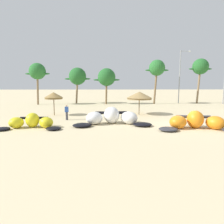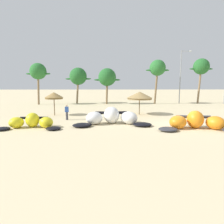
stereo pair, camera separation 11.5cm
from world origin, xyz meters
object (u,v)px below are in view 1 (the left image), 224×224
(palm_leftmost, at_px, (37,72))
(palm_center_left, at_px, (157,68))
(beach_umbrella_near_van, at_px, (54,96))
(lamppost_west, at_px, (180,74))
(beach_umbrella_middle, at_px, (139,96))
(palm_center_right, at_px, (200,67))
(palm_left_of_gap, at_px, (107,77))
(kite_left, at_px, (112,118))
(palm_left, at_px, (78,77))
(kite_far_left, at_px, (31,122))
(person_near_kites, at_px, (67,112))
(kite_left_of_center, at_px, (196,122))

(palm_leftmost, xyz_separation_m, palm_center_left, (22.43, 0.95, 0.73))
(beach_umbrella_near_van, distance_m, lamppost_west, 26.12)
(beach_umbrella_middle, relative_size, palm_leftmost, 0.42)
(palm_center_right, xyz_separation_m, lamppost_west, (-3.71, 0.39, -1.34))
(beach_umbrella_near_van, height_order, beach_umbrella_middle, beach_umbrella_middle)
(beach_umbrella_near_van, distance_m, palm_left_of_gap, 15.48)
(kite_left, bearing_deg, beach_umbrella_near_van, 141.36)
(palm_leftmost, height_order, palm_left, palm_leftmost)
(palm_leftmost, relative_size, palm_center_left, 0.91)
(kite_far_left, distance_m, palm_center_left, 27.49)
(palm_leftmost, xyz_separation_m, palm_left_of_gap, (12.78, 0.52, -1.00))
(beach_umbrella_middle, bearing_deg, palm_center_left, 68.09)
(beach_umbrella_near_van, bearing_deg, person_near_kites, -55.79)
(palm_left, bearing_deg, person_near_kites, -85.42)
(palm_center_left, bearing_deg, kite_far_left, -127.18)
(kite_left, height_order, palm_left, palm_left)
(kite_left, distance_m, palm_left, 22.27)
(palm_left_of_gap, bearing_deg, person_near_kites, -103.93)
(kite_far_left, relative_size, palm_left, 0.82)
(kite_left_of_center, height_order, palm_center_left, palm_center_left)
(palm_left_of_gap, distance_m, palm_center_left, 9.82)
(kite_left_of_center, xyz_separation_m, palm_center_left, (1.98, 22.02, 6.22))
(palm_left, bearing_deg, lamppost_west, -0.49)
(kite_left_of_center, xyz_separation_m, beach_umbrella_middle, (-3.57, 8.22, 1.80))
(palm_left_of_gap, bearing_deg, palm_left, 165.30)
(kite_left_of_center, bearing_deg, palm_center_right, 64.73)
(person_near_kites, bearing_deg, lamppost_west, 44.29)
(palm_leftmost, bearing_deg, kite_far_left, -72.91)
(palm_center_right, bearing_deg, beach_umbrella_near_van, -149.13)
(palm_left, bearing_deg, kite_far_left, -92.07)
(palm_center_right, bearing_deg, palm_leftmost, -177.31)
(person_near_kites, relative_size, palm_center_right, 0.19)
(beach_umbrella_near_van, bearing_deg, lamppost_west, 35.82)
(kite_left, height_order, person_near_kites, person_near_kites)
(lamppost_west, bearing_deg, kite_left_of_center, -106.82)
(kite_far_left, xyz_separation_m, beach_umbrella_near_van, (0.12, 7.06, 1.92))
(person_near_kites, bearing_deg, palm_leftmost, 117.39)
(beach_umbrella_near_van, height_order, lamppost_west, lamppost_west)
(kite_left, xyz_separation_m, palm_center_right, (17.79, 20.30, 6.48))
(beach_umbrella_middle, height_order, palm_left, palm_left)
(beach_umbrella_middle, relative_size, palm_left, 0.45)
(palm_leftmost, height_order, palm_center_right, palm_center_right)
(beach_umbrella_middle, bearing_deg, kite_far_left, -144.71)
(person_near_kites, bearing_deg, palm_left, 94.58)
(kite_far_left, bearing_deg, palm_left_of_gap, 72.68)
(kite_left, relative_size, palm_center_left, 0.90)
(person_near_kites, height_order, palm_leftmost, palm_leftmost)
(palm_center_left, distance_m, palm_center_right, 8.68)
(palm_left, relative_size, palm_left_of_gap, 1.03)
(palm_leftmost, bearing_deg, palm_center_right, 2.69)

